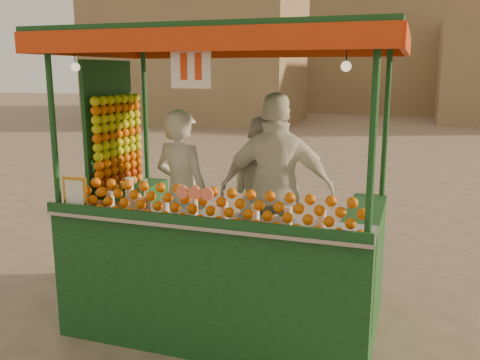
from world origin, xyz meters
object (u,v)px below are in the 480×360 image
(juice_cart, at_px, (218,234))
(vendor_right, at_px, (277,191))
(vendor_left, at_px, (182,193))
(vendor_middle, at_px, (264,197))

(juice_cart, xyz_separation_m, vendor_right, (0.48, 0.39, 0.38))
(juice_cart, relative_size, vendor_right, 1.60)
(vendor_left, height_order, vendor_middle, vendor_left)
(juice_cart, xyz_separation_m, vendor_middle, (0.28, 0.62, 0.25))
(juice_cart, relative_size, vendor_left, 1.77)
(juice_cart, distance_m, vendor_left, 0.74)
(juice_cart, bearing_deg, vendor_right, 39.51)
(vendor_left, bearing_deg, vendor_middle, -152.00)
(juice_cart, bearing_deg, vendor_left, 145.84)
(juice_cart, height_order, vendor_right, juice_cart)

